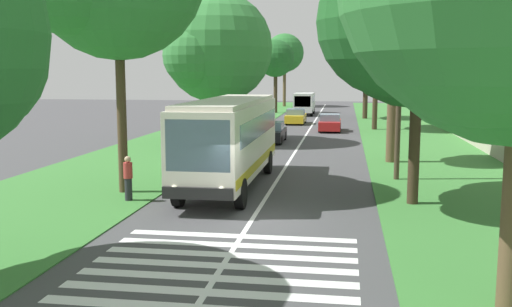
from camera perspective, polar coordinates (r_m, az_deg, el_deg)
ground at (r=19.30m, az=-0.46°, el=-6.60°), size 160.00×160.00×0.00m
grass_verge_left at (r=35.59m, az=-9.68°, el=0.06°), size 120.00×8.00×0.04m
grass_verge_right at (r=34.19m, az=17.41°, el=-0.52°), size 120.00×8.00×0.04m
centre_line at (r=33.92m, az=3.59°, el=-0.26°), size 110.00×0.16×0.01m
coach_bus at (r=24.62m, az=-2.54°, el=1.65°), size 11.16×2.62×3.73m
zebra_crossing at (r=15.00m, az=-3.29°, el=-10.92°), size 5.85×6.80×0.01m
trailing_car_0 at (r=40.63m, az=1.52°, el=2.06°), size 4.30×1.78×1.43m
trailing_car_1 at (r=48.59m, az=7.26°, el=2.97°), size 4.30×1.78×1.43m
trailing_car_2 at (r=55.20m, az=3.92°, el=3.61°), size 4.30×1.78×1.43m
trailing_minibus_0 at (r=66.58m, az=4.76°, el=5.10°), size 6.00×2.14×2.53m
roadside_tree_left_0 at (r=40.28m, az=-3.89°, el=10.01°), size 8.65×7.46×10.17m
roadside_tree_left_1 at (r=69.59m, az=1.83°, el=9.19°), size 5.11×4.40×8.63m
roadside_tree_left_2 at (r=83.06m, az=2.76°, el=9.70°), size 6.58×5.38×10.19m
roadside_tree_right_1 at (r=31.98m, az=13.21°, el=11.67°), size 5.20×4.49×9.39m
roadside_tree_right_2 at (r=50.49m, az=11.61°, el=12.17°), size 8.19×6.86×12.27m
roadside_tree_right_3 at (r=62.12m, az=10.64°, el=9.10°), size 6.65×5.46×9.08m
roadside_tree_right_4 at (r=21.84m, az=15.10°, el=12.90°), size 8.58×7.05×10.50m
utility_pole at (r=26.76m, az=13.88°, el=6.65°), size 0.24×1.40×8.32m
roadside_wall at (r=39.60m, az=21.25°, el=1.56°), size 70.00×0.40×1.52m
pedestrian at (r=22.47m, az=-12.42°, el=-2.34°), size 0.34×0.34×1.69m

